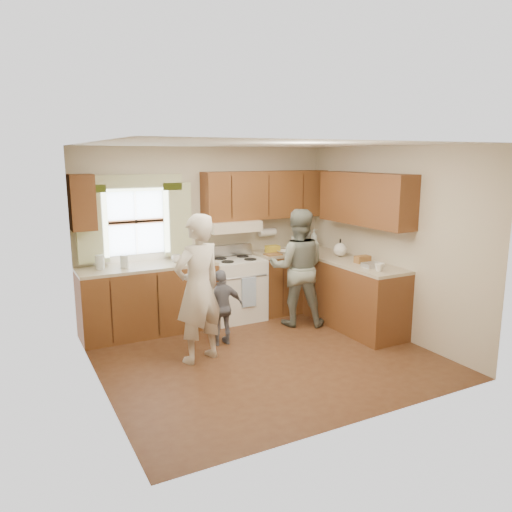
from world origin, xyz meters
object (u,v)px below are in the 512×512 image
stove (235,288)px  woman_right (298,268)px  woman_left (198,289)px  child (222,307)px

stove → woman_right: bearing=-42.9°
stove → woman_left: size_ratio=0.61×
stove → child: bearing=-124.7°
woman_left → child: woman_left is taller
stove → woman_left: woman_left is taller
woman_left → woman_right: size_ratio=1.05×
stove → woman_right: size_ratio=0.65×
stove → child: stove is taller
woman_left → woman_right: bearing=-178.3°
stove → woman_right: (0.68, -0.63, 0.36)m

